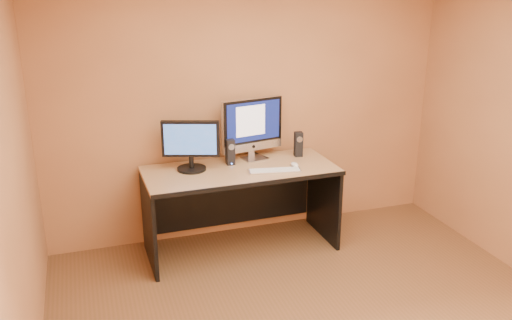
{
  "coord_description": "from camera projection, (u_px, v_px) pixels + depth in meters",
  "views": [
    {
      "loc": [
        -1.56,
        -2.94,
        2.5
      ],
      "look_at": [
        -0.1,
        1.47,
        0.92
      ],
      "focal_mm": 38.0,
      "sensor_mm": 36.0,
      "label": 1
    }
  ],
  "objects": [
    {
      "name": "cable_b",
      "position": [
        250.0,
        157.0,
        5.3
      ],
      "size": [
        0.08,
        0.19,
        0.01
      ],
      "primitive_type": "cylinder",
      "rotation": [
        1.57,
        0.0,
        -0.39
      ],
      "color": "black",
      "rests_on": "desk"
    },
    {
      "name": "desk",
      "position": [
        241.0,
        209.0,
        5.12
      ],
      "size": [
        1.78,
        0.8,
        0.82
      ],
      "primitive_type": null,
      "rotation": [
        0.0,
        0.0,
        0.02
      ],
      "color": "#A87854",
      "rests_on": "ground"
    },
    {
      "name": "speaker_left",
      "position": [
        230.0,
        152.0,
        5.08
      ],
      "size": [
        0.08,
        0.08,
        0.24
      ],
      "primitive_type": null,
      "rotation": [
        0.0,
        0.0,
        0.03
      ],
      "color": "black",
      "rests_on": "desk"
    },
    {
      "name": "walls",
      "position": [
        343.0,
        173.0,
        3.49
      ],
      "size": [
        4.0,
        4.0,
        2.6
      ],
      "primitive_type": null,
      "color": "#AD7246",
      "rests_on": "ground"
    },
    {
      "name": "imac",
      "position": [
        254.0,
        129.0,
        5.16
      ],
      "size": [
        0.66,
        0.35,
        0.61
      ],
      "primitive_type": null,
      "rotation": [
        0.0,
        0.0,
        0.19
      ],
      "color": "#B8B8BC",
      "rests_on": "desk"
    },
    {
      "name": "keyboard",
      "position": [
        275.0,
        171.0,
        4.92
      ],
      "size": [
        0.49,
        0.21,
        0.02
      ],
      "primitive_type": "cube",
      "rotation": [
        0.0,
        0.0,
        -0.18
      ],
      "color": "silver",
      "rests_on": "desk"
    },
    {
      "name": "mouse",
      "position": [
        295.0,
        165.0,
        5.05
      ],
      "size": [
        0.07,
        0.11,
        0.04
      ],
      "primitive_type": "ellipsoid",
      "rotation": [
        0.0,
        0.0,
        -0.03
      ],
      "color": "silver",
      "rests_on": "desk"
    },
    {
      "name": "speaker_right",
      "position": [
        298.0,
        144.0,
        5.31
      ],
      "size": [
        0.08,
        0.09,
        0.24
      ],
      "primitive_type": null,
      "rotation": [
        0.0,
        0.0,
        -0.13
      ],
      "color": "black",
      "rests_on": "desk"
    },
    {
      "name": "second_monitor",
      "position": [
        191.0,
        146.0,
        4.89
      ],
      "size": [
        0.59,
        0.42,
        0.46
      ],
      "primitive_type": null,
      "rotation": [
        0.0,
        0.0,
        -0.32
      ],
      "color": "black",
      "rests_on": "desk"
    },
    {
      "name": "cable_a",
      "position": [
        261.0,
        155.0,
        5.36
      ],
      "size": [
        0.09,
        0.23,
        0.01
      ],
      "primitive_type": "cylinder",
      "rotation": [
        1.57,
        0.0,
        0.34
      ],
      "color": "black",
      "rests_on": "desk"
    }
  ]
}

